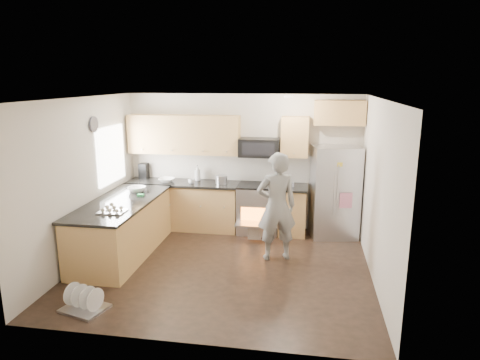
% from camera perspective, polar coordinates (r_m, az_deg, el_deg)
% --- Properties ---
extents(ground, '(4.50, 4.50, 0.00)m').
position_cam_1_polar(ground, '(6.83, -2.29, -11.54)').
color(ground, black).
rests_on(ground, ground).
extents(room_shell, '(4.54, 4.04, 2.62)m').
position_cam_1_polar(room_shell, '(6.33, -2.73, 2.43)').
color(room_shell, beige).
rests_on(room_shell, ground).
extents(back_cabinet_run, '(4.45, 0.64, 2.50)m').
position_cam_1_polar(back_cabinet_run, '(8.25, -3.93, -0.05)').
color(back_cabinet_run, '#B59048').
rests_on(back_cabinet_run, ground).
extents(peninsula, '(0.96, 2.36, 1.02)m').
position_cam_1_polar(peninsula, '(7.40, -15.41, -6.16)').
color(peninsula, '#B59048').
rests_on(peninsula, ground).
extents(stove_range, '(0.76, 0.97, 1.79)m').
position_cam_1_polar(stove_range, '(8.11, 2.46, -2.36)').
color(stove_range, '#B7B7BC').
rests_on(stove_range, ground).
extents(refrigerator, '(0.93, 0.78, 1.69)m').
position_cam_1_polar(refrigerator, '(8.04, 12.49, -1.56)').
color(refrigerator, '#B7B7BC').
rests_on(refrigerator, ground).
extents(person, '(0.74, 0.60, 1.77)m').
position_cam_1_polar(person, '(6.86, 4.91, -3.55)').
color(person, gray).
rests_on(person, ground).
extents(dish_rack, '(0.63, 0.55, 0.33)m').
position_cam_1_polar(dish_rack, '(6.00, -20.04, -15.17)').
color(dish_rack, '#B7B7BC').
rests_on(dish_rack, ground).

